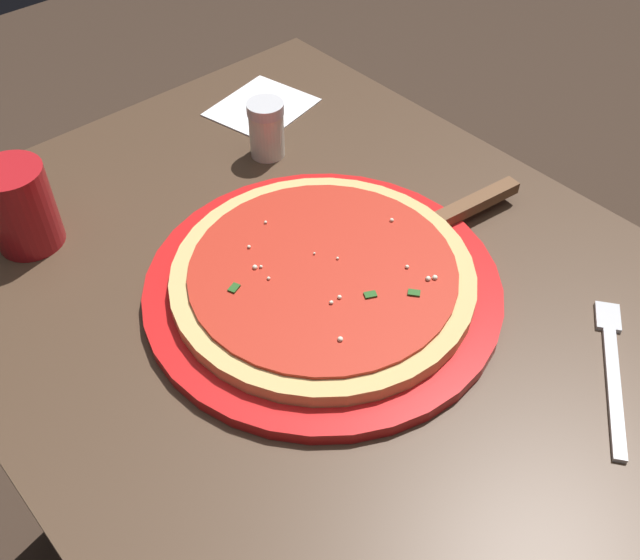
{
  "coord_description": "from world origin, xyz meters",
  "views": [
    {
      "loc": [
        -0.35,
        0.35,
        1.28
      ],
      "look_at": [
        0.04,
        0.0,
        0.75
      ],
      "focal_mm": 40.76,
      "sensor_mm": 36.0,
      "label": 1
    }
  ],
  "objects": [
    {
      "name": "restaurant_table",
      "position": [
        0.0,
        0.0,
        0.58
      ],
      "size": [
        0.97,
        0.68,
        0.73
      ],
      "color": "black",
      "rests_on": "ground_plane"
    },
    {
      "name": "serving_plate",
      "position": [
        0.04,
        0.0,
        0.74
      ],
      "size": [
        0.37,
        0.37,
        0.01
      ],
      "primitive_type": "cylinder",
      "color": "red",
      "rests_on": "restaurant_table"
    },
    {
      "name": "pizza",
      "position": [
        0.04,
        0.0,
        0.75
      ],
      "size": [
        0.31,
        0.31,
        0.02
      ],
      "color": "#DBB26B",
      "rests_on": "serving_plate"
    },
    {
      "name": "pizza_server",
      "position": [
        0.02,
        -0.17,
        0.75
      ],
      "size": [
        0.08,
        0.22,
        0.01
      ],
      "color": "silver",
      "rests_on": "serving_plate"
    },
    {
      "name": "cup_tall_drink",
      "position": [
        0.32,
        0.19,
        0.78
      ],
      "size": [
        0.07,
        0.07,
        0.1
      ],
      "primitive_type": "cylinder",
      "color": "#B2191E",
      "rests_on": "restaurant_table"
    },
    {
      "name": "napkin_folded_right",
      "position": [
        0.36,
        -0.17,
        0.73
      ],
      "size": [
        0.14,
        0.15,
        0.0
      ],
      "primitive_type": "cube",
      "rotation": [
        0.0,
        0.0,
        0.22
      ],
      "color": "white",
      "rests_on": "restaurant_table"
    },
    {
      "name": "fork",
      "position": [
        -0.21,
        -0.14,
        0.73
      ],
      "size": [
        0.12,
        0.16,
        0.0
      ],
      "color": "silver",
      "rests_on": "restaurant_table"
    },
    {
      "name": "parmesan_shaker",
      "position": [
        0.27,
        -0.11,
        0.77
      ],
      "size": [
        0.05,
        0.05,
        0.07
      ],
      "color": "silver",
      "rests_on": "restaurant_table"
    }
  ]
}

